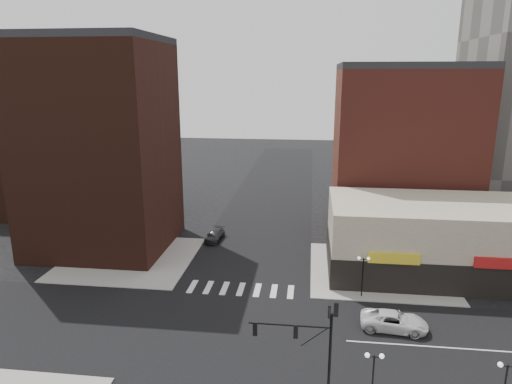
{
  "coord_description": "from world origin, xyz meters",
  "views": [
    {
      "loc": [
        6.61,
        -34.03,
        21.37
      ],
      "look_at": [
        1.76,
        5.78,
        11.0
      ],
      "focal_mm": 32.0,
      "sensor_mm": 36.0,
      "label": 1
    }
  ],
  "objects_px": {
    "street_lamp_se_a": "(374,367)",
    "dark_sedan_north": "(215,235)",
    "street_lamp_ne": "(363,266)",
    "traffic_signal": "(315,338)",
    "street_lamp_se_b": "(506,377)",
    "white_suv": "(394,321)"
  },
  "relations": [
    {
      "from": "street_lamp_se_a",
      "to": "dark_sedan_north",
      "type": "distance_m",
      "value": 34.41
    },
    {
      "from": "street_lamp_se_a",
      "to": "street_lamp_ne",
      "type": "xyz_separation_m",
      "value": [
        1.0,
        16.0,
        0.0
      ]
    },
    {
      "from": "traffic_signal",
      "to": "dark_sedan_north",
      "type": "xyz_separation_m",
      "value": [
        -12.96,
        29.79,
        -4.29
      ]
    },
    {
      "from": "traffic_signal",
      "to": "street_lamp_se_b",
      "type": "xyz_separation_m",
      "value": [
        11.76,
        -0.17,
        -1.67
      ]
    },
    {
      "from": "traffic_signal",
      "to": "white_suv",
      "type": "xyz_separation_m",
      "value": [
        6.93,
        10.17,
        -4.17
      ]
    },
    {
      "from": "traffic_signal",
      "to": "white_suv",
      "type": "relative_size",
      "value": 1.37
    },
    {
      "from": "street_lamp_ne",
      "to": "white_suv",
      "type": "bearing_deg",
      "value": -69.03
    },
    {
      "from": "traffic_signal",
      "to": "street_lamp_se_b",
      "type": "relative_size",
      "value": 1.87
    },
    {
      "from": "street_lamp_se_b",
      "to": "white_suv",
      "type": "height_order",
      "value": "street_lamp_se_b"
    },
    {
      "from": "traffic_signal",
      "to": "street_lamp_se_a",
      "type": "height_order",
      "value": "traffic_signal"
    },
    {
      "from": "traffic_signal",
      "to": "street_lamp_ne",
      "type": "relative_size",
      "value": 1.87
    },
    {
      "from": "traffic_signal",
      "to": "street_lamp_ne",
      "type": "bearing_deg",
      "value": 73.25
    },
    {
      "from": "street_lamp_se_b",
      "to": "white_suv",
      "type": "distance_m",
      "value": 11.69
    },
    {
      "from": "dark_sedan_north",
      "to": "traffic_signal",
      "type": "bearing_deg",
      "value": -62.72
    },
    {
      "from": "street_lamp_se_b",
      "to": "dark_sedan_north",
      "type": "xyz_separation_m",
      "value": [
        -24.73,
        29.96,
        -2.62
      ]
    },
    {
      "from": "street_lamp_se_a",
      "to": "dark_sedan_north",
      "type": "height_order",
      "value": "street_lamp_se_a"
    },
    {
      "from": "traffic_signal",
      "to": "street_lamp_se_a",
      "type": "relative_size",
      "value": 1.87
    },
    {
      "from": "street_lamp_ne",
      "to": "white_suv",
      "type": "xyz_separation_m",
      "value": [
        2.17,
        -5.66,
        -2.5
      ]
    },
    {
      "from": "traffic_signal",
      "to": "white_suv",
      "type": "height_order",
      "value": "traffic_signal"
    },
    {
      "from": "white_suv",
      "to": "dark_sedan_north",
      "type": "distance_m",
      "value": 27.94
    },
    {
      "from": "street_lamp_ne",
      "to": "street_lamp_se_b",
      "type": "bearing_deg",
      "value": -66.37
    },
    {
      "from": "street_lamp_ne",
      "to": "dark_sedan_north",
      "type": "relative_size",
      "value": 0.9
    }
  ]
}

